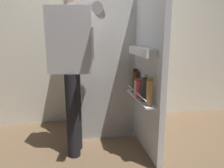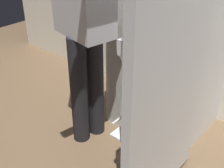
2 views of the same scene
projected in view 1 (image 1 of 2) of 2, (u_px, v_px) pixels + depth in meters
ground_plane at (108, 150)px, 2.20m from camera, size 6.03×6.03×0.00m
kitchen_wall at (96, 21)px, 2.75m from camera, size 4.40×0.10×2.57m
refrigerator at (103, 62)px, 2.48m from camera, size 0.74×1.27×1.65m
person at (73, 55)px, 1.95m from camera, size 0.53×0.74×1.61m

